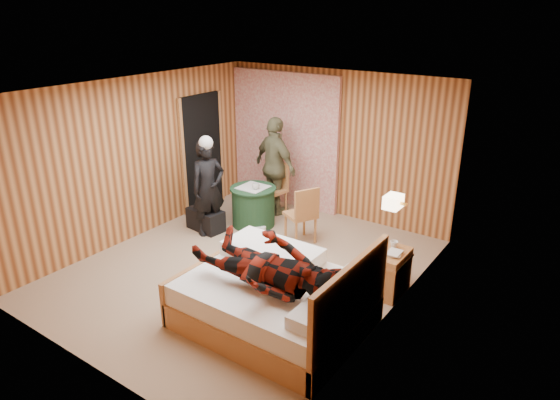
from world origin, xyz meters
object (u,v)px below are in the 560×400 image
Objects in this scene: duffel_bag at (206,220)px; woman_standing at (208,188)px; chair_far at (275,185)px; wall_lamp at (393,202)px; nightstand at (388,271)px; bed at (277,299)px; round_table at (253,206)px; chair_near at (303,211)px; man_at_table at (275,167)px; man_on_bed at (267,256)px.

woman_standing is (0.15, -0.05, 0.59)m from duffel_bag.
chair_far is at bearing 4.52° from woman_standing.
wall_lamp reaches higher than chair_far.
nightstand is 0.39× the size of woman_standing.
nightstand is 3.00m from chair_far.
bed reaches higher than round_table.
chair_near is 1.34m from man_at_table.
wall_lamp is 0.28× the size of chair_near.
man_at_table reaches higher than round_table.
nightstand is 0.96× the size of duffel_bag.
nightstand is at bearing -16.38° from chair_far.
nightstand is (0.76, 1.37, -0.02)m from bed.
bed is at bearing -99.52° from woman_standing.
woman_standing is (-0.37, -0.66, 0.43)m from round_table.
round_table is at bearing -81.88° from chair_far.
chair_near is at bearing 161.32° from man_at_table.
chair_near is (-1.69, 0.69, -0.76)m from wall_lamp.
man_at_table reaches higher than bed.
chair_far reaches higher than nightstand.
bed is 1.56m from nightstand.
nightstand is 3.11m from woman_standing.
nightstand is at bearing 5.23° from duffel_bag.
round_table is at bearing 106.86° from man_at_table.
chair_near is (1.06, -0.12, 0.20)m from round_table.
chair_near is 1.48× the size of duffel_bag.
wall_lamp reaches higher than chair_near.
wall_lamp is 3.14m from man_at_table.
nightstand is at bearing 98.27° from chair_near.
man_at_table reaches higher than wall_lamp.
woman_standing is at bearing 90.77° from man_at_table.
man_at_table is (-2.70, 1.32, 0.56)m from nightstand.
wall_lamp reaches higher than round_table.
duffel_bag is at bearing -104.40° from chair_far.
bed is 3.37m from man_at_table.
duffel_bag is (-0.54, -1.22, -0.36)m from chair_far.
wall_lamp is 0.34× the size of round_table.
man_at_table is at bearing 125.88° from bed.
bed is 1.14× the size of man_on_bed.
chair_near is at bearing 23.76° from duffel_bag.
nightstand is 0.35× the size of man_at_table.
bed is 3.30m from chair_far.
man_on_bed reaches higher than bed.
nightstand is 0.64× the size of chair_far.
chair_far is 1.01× the size of chair_near.
chair_near is at bearing 112.92° from man_on_bed.
nightstand is at bearing -14.22° from round_table.
duffel_bag is (-2.47, 1.45, -0.14)m from bed.
bed is at bearing 96.59° from man_on_bed.
chair_far is 1.38m from duffel_bag.
wall_lamp is 0.28× the size of chair_far.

